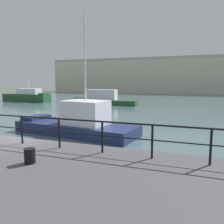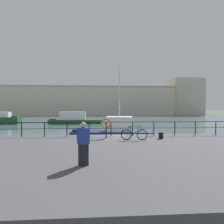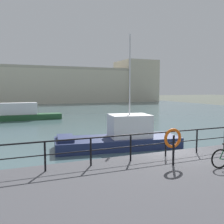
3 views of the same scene
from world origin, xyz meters
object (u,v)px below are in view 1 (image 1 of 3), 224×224
(harbor_building, at_px, (192,76))
(mooring_bollard, at_px, (30,156))
(moored_red_daysailer, at_px, (103,99))
(moored_small_launch, at_px, (27,96))
(moored_harbor_tender, at_px, (78,123))

(harbor_building, height_order, mooring_bollard, harbor_building)
(harbor_building, bearing_deg, moored_red_daysailer, -106.76)
(moored_small_launch, xyz_separation_m, moored_red_daysailer, (13.99, -0.50, -0.03))
(moored_harbor_tender, height_order, mooring_bollard, moored_harbor_tender)
(mooring_bollard, bearing_deg, moored_harbor_tender, 108.94)
(harbor_building, xyz_separation_m, moored_small_launch, (-25.24, -36.83, -4.03))
(moored_small_launch, bearing_deg, harbor_building, 59.71)
(moored_harbor_tender, bearing_deg, harbor_building, -87.83)
(moored_harbor_tender, xyz_separation_m, mooring_bollard, (2.68, -7.82, 0.55))
(moored_small_launch, bearing_deg, moored_harbor_tender, -39.05)
(moored_small_launch, height_order, moored_red_daysailer, moored_small_launch)
(moored_red_daysailer, bearing_deg, mooring_bollard, 108.43)
(moored_small_launch, xyz_separation_m, mooring_bollard, (22.46, -26.38, 0.42))
(harbor_building, relative_size, moored_harbor_tender, 8.27)
(moored_small_launch, distance_m, mooring_bollard, 34.65)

